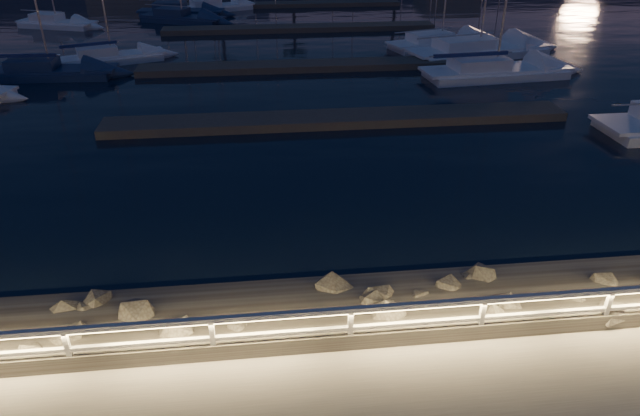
{
  "coord_description": "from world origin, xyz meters",
  "views": [
    {
      "loc": [
        -3.77,
        -9.64,
        8.8
      ],
      "look_at": [
        -2.22,
        4.0,
        1.37
      ],
      "focal_mm": 32.0,
      "sensor_mm": 36.0,
      "label": 1
    }
  ],
  "objects_px": {
    "sailboat_i": "(55,22)",
    "sailboat_l": "(476,50)",
    "sailboat_c": "(492,70)",
    "guard_rail": "(437,312)",
    "sailboat_m": "(179,11)",
    "sailboat_g": "(439,42)",
    "sailboat_e": "(109,56)",
    "sailboat_f": "(47,71)",
    "sailboat_j": "(180,17)",
    "sailboat_n": "(214,6)"
  },
  "relations": [
    {
      "from": "sailboat_i",
      "to": "sailboat_l",
      "type": "distance_m",
      "value": 34.17
    },
    {
      "from": "sailboat_c",
      "to": "guard_rail",
      "type": "bearing_deg",
      "value": -119.88
    },
    {
      "from": "sailboat_i",
      "to": "sailboat_m",
      "type": "distance_m",
      "value": 10.52
    },
    {
      "from": "sailboat_g",
      "to": "sailboat_i",
      "type": "height_order",
      "value": "sailboat_g"
    },
    {
      "from": "sailboat_m",
      "to": "sailboat_i",
      "type": "bearing_deg",
      "value": -150.49
    },
    {
      "from": "sailboat_e",
      "to": "sailboat_c",
      "type": "bearing_deg",
      "value": -35.12
    },
    {
      "from": "sailboat_f",
      "to": "sailboat_m",
      "type": "bearing_deg",
      "value": 75.76
    },
    {
      "from": "sailboat_i",
      "to": "sailboat_l",
      "type": "relative_size",
      "value": 0.67
    },
    {
      "from": "guard_rail",
      "to": "sailboat_l",
      "type": "distance_m",
      "value": 30.12
    },
    {
      "from": "sailboat_j",
      "to": "sailboat_e",
      "type": "bearing_deg",
      "value": -78.34
    },
    {
      "from": "sailboat_j",
      "to": "sailboat_f",
      "type": "bearing_deg",
      "value": -85.1
    },
    {
      "from": "sailboat_i",
      "to": "sailboat_c",
      "type": "bearing_deg",
      "value": -12.64
    },
    {
      "from": "sailboat_c",
      "to": "sailboat_f",
      "type": "bearing_deg",
      "value": 168.03
    },
    {
      "from": "sailboat_g",
      "to": "sailboat_m",
      "type": "bearing_deg",
      "value": 126.46
    },
    {
      "from": "sailboat_g",
      "to": "sailboat_j",
      "type": "height_order",
      "value": "sailboat_g"
    },
    {
      "from": "sailboat_c",
      "to": "sailboat_e",
      "type": "distance_m",
      "value": 24.28
    },
    {
      "from": "sailboat_c",
      "to": "sailboat_l",
      "type": "xyz_separation_m",
      "value": [
        0.87,
        5.17,
        0.01
      ]
    },
    {
      "from": "sailboat_g",
      "to": "sailboat_j",
      "type": "relative_size",
      "value": 1.08
    },
    {
      "from": "sailboat_g",
      "to": "sailboat_i",
      "type": "bearing_deg",
      "value": 143.08
    },
    {
      "from": "sailboat_g",
      "to": "sailboat_n",
      "type": "xyz_separation_m",
      "value": [
        -16.88,
        17.39,
        -0.01
      ]
    },
    {
      "from": "guard_rail",
      "to": "sailboat_f",
      "type": "relative_size",
      "value": 3.43
    },
    {
      "from": "sailboat_g",
      "to": "sailboat_m",
      "type": "distance_m",
      "value": 24.79
    },
    {
      "from": "sailboat_l",
      "to": "sailboat_m",
      "type": "relative_size",
      "value": 1.29
    },
    {
      "from": "sailboat_f",
      "to": "sailboat_i",
      "type": "height_order",
      "value": "sailboat_f"
    },
    {
      "from": "sailboat_j",
      "to": "sailboat_l",
      "type": "xyz_separation_m",
      "value": [
        21.16,
        -14.88,
        0.04
      ]
    },
    {
      "from": "sailboat_i",
      "to": "sailboat_m",
      "type": "relative_size",
      "value": 0.87
    },
    {
      "from": "sailboat_f",
      "to": "sailboat_g",
      "type": "relative_size",
      "value": 0.93
    },
    {
      "from": "guard_rail",
      "to": "sailboat_m",
      "type": "xyz_separation_m",
      "value": [
        -10.37,
        45.63,
        -0.91
      ]
    },
    {
      "from": "sailboat_c",
      "to": "sailboat_j",
      "type": "relative_size",
      "value": 1.2
    },
    {
      "from": "sailboat_f",
      "to": "guard_rail",
      "type": "bearing_deg",
      "value": -56.3
    },
    {
      "from": "sailboat_e",
      "to": "sailboat_l",
      "type": "height_order",
      "value": "sailboat_l"
    },
    {
      "from": "sailboat_e",
      "to": "sailboat_i",
      "type": "relative_size",
      "value": 1.01
    },
    {
      "from": "sailboat_g",
      "to": "sailboat_l",
      "type": "height_order",
      "value": "sailboat_l"
    },
    {
      "from": "sailboat_e",
      "to": "sailboat_n",
      "type": "height_order",
      "value": "sailboat_n"
    },
    {
      "from": "guard_rail",
      "to": "sailboat_c",
      "type": "bearing_deg",
      "value": 65.61
    },
    {
      "from": "sailboat_i",
      "to": "sailboat_g",
      "type": "bearing_deg",
      "value": -0.94
    },
    {
      "from": "sailboat_c",
      "to": "sailboat_n",
      "type": "xyz_separation_m",
      "value": [
        -17.71,
        25.43,
        -0.03
      ]
    },
    {
      "from": "sailboat_c",
      "to": "sailboat_l",
      "type": "distance_m",
      "value": 5.24
    },
    {
      "from": "sailboat_g",
      "to": "sailboat_m",
      "type": "height_order",
      "value": "sailboat_g"
    },
    {
      "from": "sailboat_e",
      "to": "sailboat_j",
      "type": "height_order",
      "value": "sailboat_j"
    },
    {
      "from": "guard_rail",
      "to": "sailboat_g",
      "type": "height_order",
      "value": "sailboat_g"
    },
    {
      "from": "guard_rail",
      "to": "sailboat_m",
      "type": "relative_size",
      "value": 3.37
    },
    {
      "from": "guard_rail",
      "to": "sailboat_l",
      "type": "xyz_separation_m",
      "value": [
        11.2,
        27.95,
        -0.9
      ]
    },
    {
      "from": "sailboat_f",
      "to": "sailboat_n",
      "type": "bearing_deg",
      "value": 70.59
    },
    {
      "from": "sailboat_c",
      "to": "sailboat_i",
      "type": "bearing_deg",
      "value": 142.72
    },
    {
      "from": "sailboat_j",
      "to": "sailboat_l",
      "type": "distance_m",
      "value": 25.87
    },
    {
      "from": "sailboat_c",
      "to": "sailboat_n",
      "type": "bearing_deg",
      "value": 119.36
    },
    {
      "from": "sailboat_g",
      "to": "sailboat_l",
      "type": "relative_size",
      "value": 0.82
    },
    {
      "from": "guard_rail",
      "to": "sailboat_j",
      "type": "relative_size",
      "value": 3.46
    },
    {
      "from": "sailboat_l",
      "to": "sailboat_m",
      "type": "distance_m",
      "value": 27.9
    }
  ]
}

